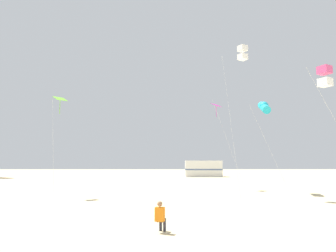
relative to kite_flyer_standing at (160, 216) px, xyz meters
The scene contains 7 objects.
kite_flyer_standing is the anchor object (origin of this frame).
kite_diamond_lime 16.00m from the kite_flyer_standing, 123.82° to the left, with size 1.22×1.22×7.75m.
kite_box_white 16.95m from the kite_flyer_standing, 61.56° to the left, with size 1.91×2.31×11.78m.
kite_diamond_magenta 20.69m from the kite_flyer_standing, 73.80° to the left, with size 3.27×3.12×8.48m.
kite_box_rainbow 12.23m from the kite_flyer_standing, 27.56° to the left, with size 3.49×2.23×7.92m.
kite_tube_cyan 18.82m from the kite_flyer_standing, 59.15° to the left, with size 3.01×2.97×8.14m.
rv_van_white 43.42m from the kite_flyer_standing, 80.74° to the left, with size 6.51×2.54×2.80m.
Camera 1 is at (1.53, -6.84, 2.64)m, focal length 33.08 mm.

